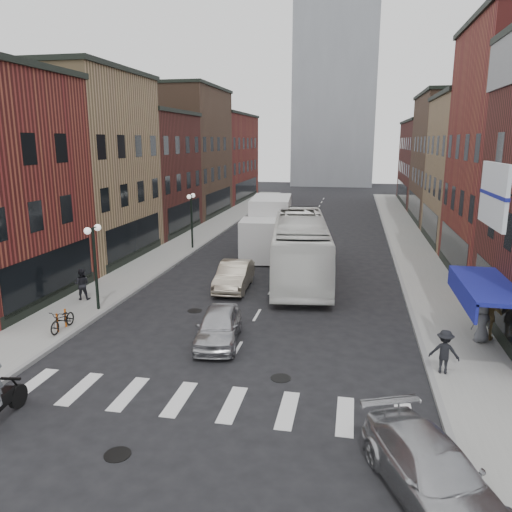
{
  "coord_description": "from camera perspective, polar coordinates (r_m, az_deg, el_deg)",
  "views": [
    {
      "loc": [
        4.19,
        -16.4,
        7.87
      ],
      "look_at": [
        -0.32,
        6.39,
        2.47
      ],
      "focal_mm": 35.0,
      "sensor_mm": 36.0,
      "label": 1
    }
  ],
  "objects": [
    {
      "name": "ground",
      "position": [
        18.67,
        -2.91,
        -11.88
      ],
      "size": [
        160.0,
        160.0,
        0.0
      ],
      "primitive_type": "plane",
      "color": "black",
      "rests_on": "ground"
    },
    {
      "name": "sidewalk_left",
      "position": [
        41.19,
        -6.97,
        2.07
      ],
      "size": [
        3.0,
        74.0,
        0.15
      ],
      "primitive_type": "cube",
      "color": "gray",
      "rests_on": "ground"
    },
    {
      "name": "sidewalk_right",
      "position": [
        39.43,
        17.23,
        1.08
      ],
      "size": [
        3.0,
        74.0,
        0.15
      ],
      "primitive_type": "cube",
      "color": "gray",
      "rests_on": "ground"
    },
    {
      "name": "curb_left",
      "position": [
        40.77,
        -4.97,
        1.9
      ],
      "size": [
        0.2,
        74.0,
        0.16
      ],
      "primitive_type": "cube",
      "color": "gray",
      "rests_on": "ground"
    },
    {
      "name": "curb_right",
      "position": [
        39.3,
        15.05,
        1.07
      ],
      "size": [
        0.2,
        74.0,
        0.16
      ],
      "primitive_type": "cube",
      "color": "gray",
      "rests_on": "ground"
    },
    {
      "name": "crosswalk_stripes",
      "position": [
        16.1,
        -5.6,
        -16.27
      ],
      "size": [
        12.0,
        2.2,
        0.01
      ],
      "primitive_type": "cube",
      "color": "silver",
      "rests_on": "ground"
    },
    {
      "name": "bldg_left_mid_a",
      "position": [
        35.99,
        -21.34,
        9.46
      ],
      "size": [
        10.3,
        10.2,
        12.3
      ],
      "color": "tan",
      "rests_on": "ground"
    },
    {
      "name": "bldg_left_mid_b",
      "position": [
        44.81,
        -14.37,
        9.2
      ],
      "size": [
        10.3,
        10.2,
        10.3
      ],
      "color": "#4F211C",
      "rests_on": "ground"
    },
    {
      "name": "bldg_left_far_a",
      "position": [
        54.88,
        -9.48,
        11.63
      ],
      "size": [
        10.3,
        12.2,
        13.3
      ],
      "color": "brown",
      "rests_on": "ground"
    },
    {
      "name": "bldg_left_far_b",
      "position": [
        68.2,
        -5.26,
        11.16
      ],
      "size": [
        10.3,
        16.2,
        11.3
      ],
      "color": "maroon",
      "rests_on": "ground"
    },
    {
      "name": "bldg_right_mid_b",
      "position": [
        41.88,
        26.44,
        8.7
      ],
      "size": [
        10.3,
        10.2,
        11.3
      ],
      "color": "tan",
      "rests_on": "ground"
    },
    {
      "name": "bldg_right_far_a",
      "position": [
        52.56,
        23.43,
        10.15
      ],
      "size": [
        10.3,
        12.2,
        12.3
      ],
      "color": "brown",
      "rests_on": "ground"
    },
    {
      "name": "bldg_right_far_b",
      "position": [
        66.35,
        20.87,
        9.89
      ],
      "size": [
        10.3,
        16.2,
        10.3
      ],
      "color": "#4F211C",
      "rests_on": "ground"
    },
    {
      "name": "awning_blue",
      "position": [
        20.18,
        24.36,
        -3.18
      ],
      "size": [
        1.8,
        5.0,
        0.78
      ],
      "color": "navy",
      "rests_on": "ground"
    },
    {
      "name": "billboard_sign",
      "position": [
        17.55,
        25.79,
        6.1
      ],
      "size": [
        1.52,
        3.0,
        3.7
      ],
      "color": "black",
      "rests_on": "ground"
    },
    {
      "name": "distant_tower",
      "position": [
        96.04,
        9.26,
        23.2
      ],
      "size": [
        14.0,
        14.0,
        50.0
      ],
      "primitive_type": "cube",
      "color": "#9399A0",
      "rests_on": "ground"
    },
    {
      "name": "streetlamp_near",
      "position": [
        23.98,
        -18.0,
        0.49
      ],
      "size": [
        0.32,
        1.22,
        4.11
      ],
      "color": "black",
      "rests_on": "ground"
    },
    {
      "name": "streetlamp_far",
      "position": [
        36.64,
        -7.39,
        5.19
      ],
      "size": [
        0.32,
        1.22,
        4.11
      ],
      "color": "black",
      "rests_on": "ground"
    },
    {
      "name": "bike_rack",
      "position": [
        22.5,
        -21.35,
        -6.86
      ],
      "size": [
        0.08,
        0.68,
        0.8
      ],
      "color": "#D8590C",
      "rests_on": "sidewalk_left"
    },
    {
      "name": "box_truck",
      "position": [
        35.54,
        1.42,
        3.41
      ],
      "size": [
        3.21,
        9.06,
        3.86
      ],
      "rotation": [
        0.0,
        0.0,
        0.09
      ],
      "color": "silver",
      "rests_on": "ground"
    },
    {
      "name": "transit_bus",
      "position": [
        29.28,
        5.08,
        1.05
      ],
      "size": [
        4.58,
        13.16,
        3.59
      ],
      "primitive_type": "imported",
      "rotation": [
        0.0,
        0.0,
        0.12
      ],
      "color": "white",
      "rests_on": "ground"
    },
    {
      "name": "sedan_left_near",
      "position": [
        20.01,
        -4.3,
        -7.98
      ],
      "size": [
        2.18,
        4.26,
        1.39
      ],
      "primitive_type": "imported",
      "rotation": [
        0.0,
        0.0,
        0.14
      ],
      "color": "#BBBCC1",
      "rests_on": "ground"
    },
    {
      "name": "sedan_left_far",
      "position": [
        26.99,
        -2.5,
        -2.25
      ],
      "size": [
        1.78,
        4.57,
        1.48
      ],
      "primitive_type": "imported",
      "rotation": [
        0.0,
        0.0,
        0.05
      ],
      "color": "#BEB09A",
      "rests_on": "ground"
    },
    {
      "name": "curb_car",
      "position": [
        12.71,
        19.55,
        -22.28
      ],
      "size": [
        3.5,
        4.98,
        1.34
      ],
      "primitive_type": "imported",
      "rotation": [
        0.0,
        0.0,
        0.39
      ],
      "color": "#AAABAF",
      "rests_on": "ground"
    },
    {
      "name": "parked_bicycle",
      "position": [
        22.39,
        -21.22,
        -6.8
      ],
      "size": [
        0.63,
        1.73,
        0.9
      ],
      "primitive_type": "imported",
      "rotation": [
        0.0,
        0.0,
        0.02
      ],
      "color": "black",
      "rests_on": "sidewalk_left"
    },
    {
      "name": "ped_left_solo",
      "position": [
        26.16,
        -19.28,
        -3.05
      ],
      "size": [
        0.85,
        0.61,
        1.57
      ],
      "primitive_type": "imported",
      "rotation": [
        0.0,
        0.0,
        3.38
      ],
      "color": "black",
      "rests_on": "sidewalk_left"
    },
    {
      "name": "ped_right_a",
      "position": [
        18.28,
        20.73,
        -10.19
      ],
      "size": [
        1.06,
        0.67,
        1.53
      ],
      "primitive_type": "imported",
      "rotation": [
        0.0,
        0.0,
        2.95
      ],
      "color": "black",
      "rests_on": "sidewalk_right"
    },
    {
      "name": "ped_right_b",
      "position": [
        21.81,
        25.09,
        -6.27
      ],
      "size": [
        1.26,
        1.02,
        1.92
      ],
      "primitive_type": "imported",
      "rotation": [
        0.0,
        0.0,
        2.66
      ],
      "color": "#987F4D",
      "rests_on": "sidewalk_right"
    },
    {
      "name": "ped_right_c",
      "position": [
        21.47,
        24.42,
        -6.97
      ],
      "size": [
        0.89,
        0.72,
        1.59
      ],
      "primitive_type": "imported",
      "rotation": [
        0.0,
        0.0,
        3.46
      ],
      "color": "#53555A",
      "rests_on": "sidewalk_right"
    }
  ]
}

